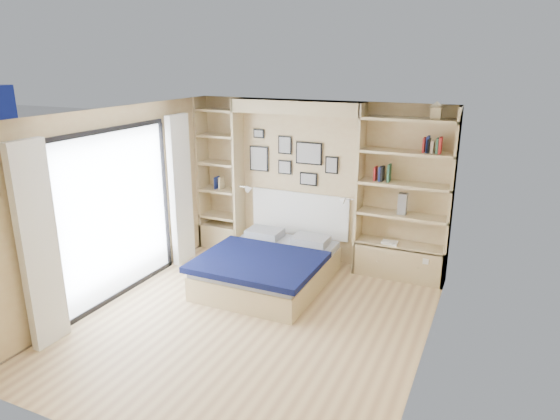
% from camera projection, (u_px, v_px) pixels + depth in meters
% --- Properties ---
extents(ground, '(4.50, 4.50, 0.00)m').
position_uv_depth(ground, '(252.00, 323.00, 6.07)').
color(ground, '#E1C28A').
rests_on(ground, ground).
extents(room_shell, '(4.50, 4.50, 4.50)m').
position_uv_depth(room_shell, '(275.00, 203.00, 7.23)').
color(room_shell, tan).
rests_on(room_shell, ground).
extents(bed, '(1.63, 2.14, 1.07)m').
position_uv_depth(bed, '(269.00, 266.00, 7.07)').
color(bed, '#C9B582').
rests_on(bed, ground).
extents(photo_gallery, '(1.48, 0.02, 0.82)m').
position_uv_depth(photo_gallery, '(291.00, 158.00, 7.72)').
color(photo_gallery, black).
rests_on(photo_gallery, ground).
extents(reading_lamps, '(1.92, 0.12, 0.15)m').
position_uv_depth(reading_lamps, '(294.00, 194.00, 7.61)').
color(reading_lamps, silver).
rests_on(reading_lamps, ground).
extents(shelf_decor, '(3.51, 0.23, 2.03)m').
position_uv_depth(shelf_decor, '(396.00, 161.00, 6.89)').
color(shelf_decor, '#A51E1E').
rests_on(shelf_decor, ground).
extents(deck, '(3.20, 4.00, 0.05)m').
position_uv_depth(deck, '(39.00, 272.00, 7.49)').
color(deck, '#726254').
rests_on(deck, ground).
extents(deck_chair, '(0.52, 0.75, 0.70)m').
position_uv_depth(deck_chair, '(137.00, 236.00, 8.07)').
color(deck_chair, tan).
rests_on(deck_chair, ground).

